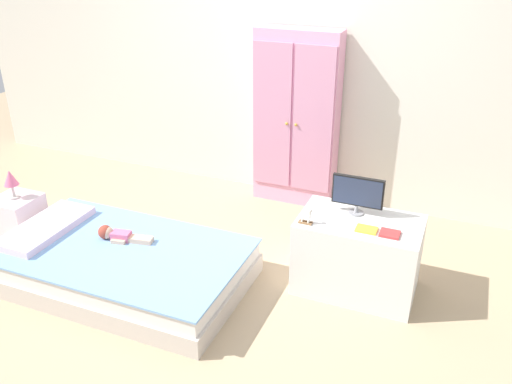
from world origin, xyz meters
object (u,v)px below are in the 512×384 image
object	(u,v)px
doll	(115,234)
tv_stand	(357,255)
nightstand	(19,218)
book_yellow	(366,229)
table_lamp	(10,179)
tv_monitor	(358,193)
bed	(123,265)
book_red	(390,234)
rocking_horse_toy	(307,217)
wardrobe	(296,119)

from	to	relation	value
doll	tv_stand	distance (m)	1.65
nightstand	book_yellow	size ratio (longest dim) A/B	2.70
table_lamp	tv_monitor	bearing A→B (deg)	9.55
bed	doll	xyz separation A→B (m)	(-0.11, 0.09, 0.17)
doll	book_red	distance (m)	1.84
rocking_horse_toy	book_red	size ratio (longest dim) A/B	0.91
table_lamp	nightstand	bearing A→B (deg)	180.00
bed	book_red	bearing A→B (deg)	13.97
bed	nightstand	world-z (taller)	nightstand
tv_monitor	tv_stand	bearing A→B (deg)	-58.12
book_red	nightstand	bearing A→B (deg)	-175.17
wardrobe	tv_monitor	size ratio (longest dim) A/B	4.50
wardrobe	book_yellow	size ratio (longest dim) A/B	11.52
doll	rocking_horse_toy	world-z (taller)	rocking_horse_toy
bed	wardrobe	size ratio (longest dim) A/B	1.11
bed	nightstand	bearing A→B (deg)	170.36
bed	tv_stand	bearing A→B (deg)	19.55
book_yellow	nightstand	bearing A→B (deg)	-174.91
rocking_horse_toy	book_yellow	xyz separation A→B (m)	(0.37, 0.06, -0.04)
wardrobe	tv_stand	distance (m)	1.47
rocking_horse_toy	book_red	distance (m)	0.52
table_lamp	book_red	xyz separation A→B (m)	(2.78, 0.23, 0.02)
bed	doll	world-z (taller)	doll
tv_stand	rocking_horse_toy	xyz separation A→B (m)	(-0.31, -0.17, 0.31)
nightstand	book_red	size ratio (longest dim) A/B	2.92
doll	table_lamp	distance (m)	1.01
tv_stand	book_red	world-z (taller)	book_red
bed	wardrobe	xyz separation A→B (m)	(0.67, 1.65, 0.62)
tv_stand	rocking_horse_toy	world-z (taller)	rocking_horse_toy
book_red	book_yellow	bearing A→B (deg)	180.00
nightstand	table_lamp	xyz separation A→B (m)	(0.00, 0.00, 0.33)
nightstand	rocking_horse_toy	world-z (taller)	rocking_horse_toy
table_lamp	rocking_horse_toy	size ratio (longest dim) A/B	2.08
table_lamp	tv_stand	bearing A→B (deg)	7.58
wardrobe	book_red	xyz separation A→B (m)	(1.02, -1.23, -0.22)
doll	table_lamp	xyz separation A→B (m)	(-0.98, 0.10, 0.21)
nightstand	tv_monitor	size ratio (longest dim) A/B	1.05
table_lamp	doll	bearing A→B (deg)	-5.56
nightstand	book_yellow	xyz separation A→B (m)	(2.64, 0.23, 0.35)
tv_stand	book_yellow	world-z (taller)	book_yellow
tv_monitor	book_yellow	size ratio (longest dim) A/B	2.56
book_red	rocking_horse_toy	bearing A→B (deg)	-173.41
bed	rocking_horse_toy	xyz separation A→B (m)	(1.18, 0.36, 0.44)
bed	rocking_horse_toy	world-z (taller)	rocking_horse_toy
book_yellow	tv_stand	bearing A→B (deg)	118.37
tv_monitor	rocking_horse_toy	xyz separation A→B (m)	(-0.26, -0.25, -0.10)
doll	book_yellow	xyz separation A→B (m)	(1.65, 0.33, 0.23)
book_red	bed	bearing A→B (deg)	-166.03
rocking_horse_toy	book_yellow	distance (m)	0.38
tv_stand	tv_monitor	distance (m)	0.42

